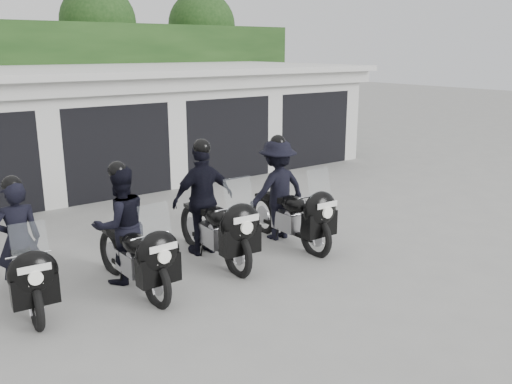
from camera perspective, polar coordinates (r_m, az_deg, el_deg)
ground at (r=8.83m, az=0.17°, el=-8.18°), size 80.00×80.00×0.00m
garage_block at (r=15.49m, az=-18.06°, el=6.61°), size 16.40×6.80×2.96m
background_vegetation at (r=20.13m, az=-21.96°, el=11.88°), size 20.00×3.90×5.80m
police_bike_a at (r=8.07m, az=-23.35°, el=-6.15°), size 0.74×2.12×1.85m
police_bike_b at (r=8.23m, az=-13.42°, el=-4.28°), size 0.90×2.22×1.93m
police_bike_c at (r=9.13m, az=-4.99°, el=-1.60°), size 1.17×2.38×2.07m
police_bike_d at (r=9.89m, az=2.89°, el=-0.39°), size 1.22×2.32×2.02m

